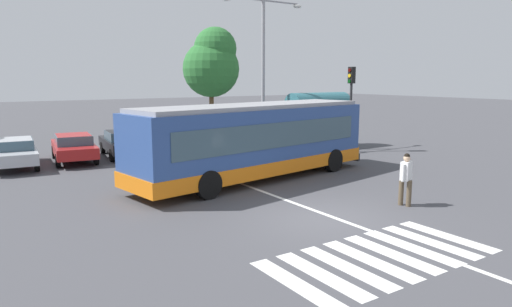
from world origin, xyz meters
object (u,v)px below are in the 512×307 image
(parked_car_silver, at_px, (14,151))
(parked_car_black, at_px, (123,142))
(pedestrian_crossing_street, at_px, (406,176))
(parked_car_charcoal, at_px, (213,135))
(twin_arm_street_lamp, at_px, (263,56))
(parked_car_red, at_px, (74,146))
(parked_car_white, at_px, (259,132))
(traffic_light_far_corner, at_px, (351,95))
(parked_car_teal, at_px, (172,138))
(city_transit_bus, at_px, (255,141))
(bus_stop_shelter, at_px, (318,107))
(background_tree_right, at_px, (212,63))

(parked_car_silver, relative_size, parked_car_black, 0.99)
(parked_car_black, bearing_deg, pedestrian_crossing_street, -72.13)
(parked_car_charcoal, bearing_deg, parked_car_silver, -177.49)
(twin_arm_street_lamp, bearing_deg, parked_car_charcoal, 129.91)
(parked_car_charcoal, bearing_deg, parked_car_red, -178.04)
(parked_car_red, height_order, parked_car_white, same)
(parked_car_red, height_order, traffic_light_far_corner, traffic_light_far_corner)
(parked_car_white, bearing_deg, parked_car_teal, 173.97)
(twin_arm_street_lamp, bearing_deg, city_transit_bus, -126.73)
(traffic_light_far_corner, xyz_separation_m, bus_stop_shelter, (-0.52, 2.12, -0.73))
(background_tree_right, bearing_deg, parked_car_black, -140.36)
(parked_car_silver, relative_size, twin_arm_street_lamp, 0.55)
(background_tree_right, bearing_deg, parked_car_red, -146.10)
(parked_car_silver, bearing_deg, bus_stop_shelter, -10.46)
(pedestrian_crossing_street, relative_size, parked_car_silver, 0.37)
(parked_car_black, xyz_separation_m, parked_car_white, (8.34, -0.36, 0.00))
(parked_car_red, relative_size, parked_car_charcoal, 1.03)
(parked_car_charcoal, bearing_deg, background_tree_right, 62.04)
(parked_car_red, bearing_deg, twin_arm_street_lamp, -11.82)
(city_transit_bus, xyz_separation_m, traffic_light_far_corner, (8.38, 3.08, 1.56))
(bus_stop_shelter, distance_m, background_tree_right, 11.62)
(parked_car_red, bearing_deg, background_tree_right, 33.90)
(city_transit_bus, relative_size, twin_arm_street_lamp, 1.33)
(parked_car_teal, distance_m, parked_car_white, 5.51)
(pedestrian_crossing_street, distance_m, background_tree_right, 23.28)
(parked_car_black, xyz_separation_m, parked_car_charcoal, (5.41, 0.08, 0.00))
(traffic_light_far_corner, bearing_deg, parked_car_white, 118.64)
(parked_car_red, relative_size, parked_car_white, 1.01)
(city_transit_bus, bearing_deg, parked_car_silver, 134.22)
(parked_car_white, xyz_separation_m, bus_stop_shelter, (2.24, -2.93, 1.65))
(parked_car_black, bearing_deg, background_tree_right, 39.64)
(parked_car_red, bearing_deg, traffic_light_far_corner, -20.96)
(parked_car_teal, bearing_deg, bus_stop_shelter, -24.48)
(parked_car_teal, height_order, background_tree_right, background_tree_right)
(parked_car_black, bearing_deg, bus_stop_shelter, -17.28)
(parked_car_black, bearing_deg, twin_arm_street_lamp, -17.06)
(parked_car_black, relative_size, traffic_light_far_corner, 0.99)
(city_transit_bus, distance_m, parked_car_teal, 8.75)
(city_transit_bus, distance_m, background_tree_right, 18.17)
(pedestrian_crossing_street, bearing_deg, parked_car_white, 75.25)
(parked_car_white, height_order, background_tree_right, background_tree_right)
(traffic_light_far_corner, bearing_deg, pedestrian_crossing_street, -125.67)
(city_transit_bus, bearing_deg, parked_car_black, 107.78)
(parked_car_silver, height_order, parked_car_white, same)
(parked_car_white, bearing_deg, parked_car_red, 179.13)
(parked_car_charcoal, bearing_deg, city_transit_bus, -107.42)
(traffic_light_far_corner, distance_m, background_tree_right, 13.59)
(city_transit_bus, distance_m, parked_car_white, 9.92)
(parked_car_red, xyz_separation_m, parked_car_white, (10.86, -0.17, 0.00))
(parked_car_charcoal, xyz_separation_m, traffic_light_far_corner, (5.69, -5.49, 2.38))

